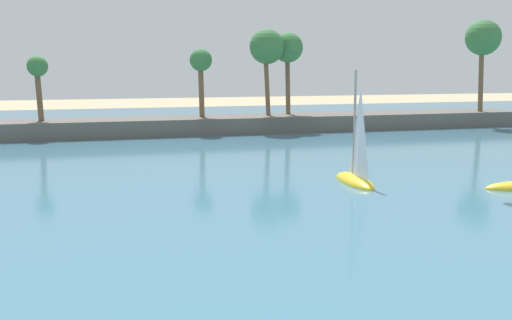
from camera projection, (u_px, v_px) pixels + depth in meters
The scene contains 3 objects.
sea at pixel (153, 142), 56.80m from camera, with size 220.00×91.57×0.06m, color teal.
palm_headland at pixel (142, 106), 61.62m from camera, with size 87.61×6.57×12.54m.
sailboat_far_left at pixel (356, 172), 36.94m from camera, with size 1.83×5.22×7.46m.
Camera 1 is at (-5.57, -2.42, 7.33)m, focal length 41.86 mm.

